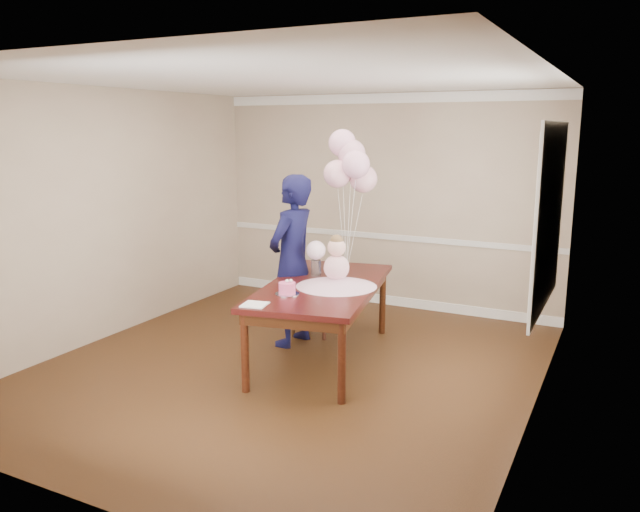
# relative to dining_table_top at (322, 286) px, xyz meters

# --- Properties ---
(floor) EXTENTS (4.50, 5.00, 0.00)m
(floor) POSITION_rel_dining_table_top_xyz_m (-0.19, -0.36, -0.75)
(floor) COLOR black
(floor) RESTS_ON ground
(ceiling) EXTENTS (4.50, 5.00, 0.02)m
(ceiling) POSITION_rel_dining_table_top_xyz_m (-0.19, -0.36, 1.95)
(ceiling) COLOR white
(ceiling) RESTS_ON wall_back
(wall_back) EXTENTS (4.50, 0.02, 2.70)m
(wall_back) POSITION_rel_dining_table_top_xyz_m (-0.19, 2.14, 0.60)
(wall_back) COLOR tan
(wall_back) RESTS_ON floor
(wall_front) EXTENTS (4.50, 0.02, 2.70)m
(wall_front) POSITION_rel_dining_table_top_xyz_m (-0.19, -2.86, 0.60)
(wall_front) COLOR tan
(wall_front) RESTS_ON floor
(wall_left) EXTENTS (0.02, 5.00, 2.70)m
(wall_left) POSITION_rel_dining_table_top_xyz_m (-2.44, -0.36, 0.60)
(wall_left) COLOR tan
(wall_left) RESTS_ON floor
(wall_right) EXTENTS (0.02, 5.00, 2.70)m
(wall_right) POSITION_rel_dining_table_top_xyz_m (2.06, -0.36, 0.60)
(wall_right) COLOR tan
(wall_right) RESTS_ON floor
(chair_rail_trim) EXTENTS (4.50, 0.02, 0.07)m
(chair_rail_trim) POSITION_rel_dining_table_top_xyz_m (-0.19, 2.13, 0.15)
(chair_rail_trim) COLOR silver
(chair_rail_trim) RESTS_ON wall_back
(crown_molding) EXTENTS (4.50, 0.02, 0.12)m
(crown_molding) POSITION_rel_dining_table_top_xyz_m (-0.19, 2.13, 1.88)
(crown_molding) COLOR white
(crown_molding) RESTS_ON wall_back
(baseboard_trim) EXTENTS (4.50, 0.02, 0.12)m
(baseboard_trim) POSITION_rel_dining_table_top_xyz_m (-0.19, 2.13, -0.69)
(baseboard_trim) COLOR white
(baseboard_trim) RESTS_ON floor
(window_frame) EXTENTS (0.02, 1.66, 1.56)m
(window_frame) POSITION_rel_dining_table_top_xyz_m (2.04, 0.14, 0.80)
(window_frame) COLOR white
(window_frame) RESTS_ON wall_right
(window_blinds) EXTENTS (0.01, 1.50, 1.40)m
(window_blinds) POSITION_rel_dining_table_top_xyz_m (2.02, 0.14, 0.80)
(window_blinds) COLOR silver
(window_blinds) RESTS_ON wall_right
(dining_table_top) EXTENTS (1.40, 2.22, 0.05)m
(dining_table_top) POSITION_rel_dining_table_top_xyz_m (0.00, 0.00, 0.00)
(dining_table_top) COLOR black
(dining_table_top) RESTS_ON table_leg_fl
(table_apron) EXTENTS (1.28, 2.10, 0.10)m
(table_apron) POSITION_rel_dining_table_top_xyz_m (0.00, 0.00, -0.08)
(table_apron) COLOR black
(table_apron) RESTS_ON table_leg_fl
(table_leg_fl) EXTENTS (0.08, 0.08, 0.72)m
(table_leg_fl) POSITION_rel_dining_table_top_xyz_m (-0.25, -1.01, -0.39)
(table_leg_fl) COLOR black
(table_leg_fl) RESTS_ON floor
(table_leg_fr) EXTENTS (0.08, 0.08, 0.72)m
(table_leg_fr) POSITION_rel_dining_table_top_xyz_m (0.60, -0.85, -0.39)
(table_leg_fr) COLOR black
(table_leg_fr) RESTS_ON floor
(table_leg_bl) EXTENTS (0.08, 0.08, 0.72)m
(table_leg_bl) POSITION_rel_dining_table_top_xyz_m (-0.60, 0.85, -0.39)
(table_leg_bl) COLOR black
(table_leg_bl) RESTS_ON floor
(table_leg_br) EXTENTS (0.08, 0.08, 0.72)m
(table_leg_br) POSITION_rel_dining_table_top_xyz_m (0.25, 1.01, -0.39)
(table_leg_br) COLOR black
(table_leg_br) RESTS_ON floor
(baby_skirt) EXTENTS (0.92, 0.92, 0.10)m
(baby_skirt) POSITION_rel_dining_table_top_xyz_m (0.16, -0.02, 0.08)
(baby_skirt) COLOR #DAA0BD
(baby_skirt) RESTS_ON dining_table_top
(baby_torso) EXTENTS (0.25, 0.25, 0.25)m
(baby_torso) POSITION_rel_dining_table_top_xyz_m (0.16, -0.02, 0.21)
(baby_torso) COLOR #EE96CB
(baby_torso) RESTS_ON baby_skirt
(baby_head) EXTENTS (0.18, 0.18, 0.18)m
(baby_head) POSITION_rel_dining_table_top_xyz_m (0.16, -0.02, 0.41)
(baby_head) COLOR beige
(baby_head) RESTS_ON baby_torso
(baby_hair) EXTENTS (0.12, 0.12, 0.12)m
(baby_hair) POSITION_rel_dining_table_top_xyz_m (0.16, -0.02, 0.47)
(baby_hair) COLOR brown
(baby_hair) RESTS_ON baby_head
(cake_platter) EXTENTS (0.27, 0.27, 0.01)m
(cake_platter) POSITION_rel_dining_table_top_xyz_m (-0.12, -0.50, 0.03)
(cake_platter) COLOR #BCBBC0
(cake_platter) RESTS_ON dining_table_top
(birthday_cake) EXTENTS (0.18, 0.18, 0.10)m
(birthday_cake) POSITION_rel_dining_table_top_xyz_m (-0.12, -0.50, 0.09)
(birthday_cake) COLOR #EB4A85
(birthday_cake) RESTS_ON cake_platter
(cake_flower_a) EXTENTS (0.03, 0.03, 0.03)m
(cake_flower_a) POSITION_rel_dining_table_top_xyz_m (-0.12, -0.50, 0.15)
(cake_flower_a) COLOR white
(cake_flower_a) RESTS_ON birthday_cake
(cake_flower_b) EXTENTS (0.03, 0.03, 0.03)m
(cake_flower_b) POSITION_rel_dining_table_top_xyz_m (-0.09, -0.47, 0.15)
(cake_flower_b) COLOR white
(cake_flower_b) RESTS_ON birthday_cake
(rose_vase_near) EXTENTS (0.12, 0.12, 0.17)m
(rose_vase_near) POSITION_rel_dining_table_top_xyz_m (-0.21, 0.28, 0.11)
(rose_vase_near) COLOR silver
(rose_vase_near) RESTS_ON dining_table_top
(roses_near) EXTENTS (0.20, 0.20, 0.20)m
(roses_near) POSITION_rel_dining_table_top_xyz_m (-0.21, 0.28, 0.29)
(roses_near) COLOR #F9D1E2
(roses_near) RESTS_ON rose_vase_near
(napkin) EXTENTS (0.24, 0.24, 0.01)m
(napkin) POSITION_rel_dining_table_top_xyz_m (-0.19, -0.93, 0.03)
(napkin) COLOR white
(napkin) RESTS_ON dining_table_top
(balloon_weight) EXTENTS (0.05, 0.05, 0.02)m
(balloon_weight) POSITION_rel_dining_table_top_xyz_m (-0.01, 0.58, 0.04)
(balloon_weight) COLOR white
(balloon_weight) RESTS_ON dining_table_top
(balloon_a) EXTENTS (0.29, 0.29, 0.29)m
(balloon_a) POSITION_rel_dining_table_top_xyz_m (-0.11, 0.56, 1.06)
(balloon_a) COLOR #F0AABC
(balloon_a) RESTS_ON balloon_ribbon_a
(balloon_b) EXTENTS (0.29, 0.29, 0.29)m
(balloon_b) POSITION_rel_dining_table_top_xyz_m (0.11, 0.55, 1.16)
(balloon_b) COLOR #EFA9CE
(balloon_b) RESTS_ON balloon_ribbon_b
(balloon_c) EXTENTS (0.29, 0.29, 0.29)m
(balloon_c) POSITION_rel_dining_table_top_xyz_m (-0.00, 0.68, 1.27)
(balloon_c) COLOR #DD9CB9
(balloon_c) RESTS_ON balloon_ribbon_c
(balloon_d) EXTENTS (0.29, 0.29, 0.29)m
(balloon_d) POSITION_rel_dining_table_top_xyz_m (-0.11, 0.68, 1.37)
(balloon_d) COLOR #EAA6C8
(balloon_d) RESTS_ON balloon_ribbon_d
(balloon_e) EXTENTS (0.29, 0.29, 0.29)m
(balloon_e) POSITION_rel_dining_table_top_xyz_m (0.13, 0.69, 1.01)
(balloon_e) COLOR #E4A1B1
(balloon_e) RESTS_ON balloon_ribbon_e
(balloon_ribbon_a) EXTENTS (0.09, 0.02, 0.86)m
(balloon_ribbon_a) POSITION_rel_dining_table_top_xyz_m (-0.06, 0.57, 0.47)
(balloon_ribbon_a) COLOR silver
(balloon_ribbon_a) RESTS_ON balloon_weight
(balloon_ribbon_b) EXTENTS (0.11, 0.04, 0.96)m
(balloon_ribbon_b) POSITION_rel_dining_table_top_xyz_m (0.05, 0.56, 0.52)
(balloon_ribbon_b) COLOR white
(balloon_ribbon_b) RESTS_ON balloon_weight
(balloon_ribbon_c) EXTENTS (0.01, 0.10, 1.07)m
(balloon_ribbon_c) POSITION_rel_dining_table_top_xyz_m (-0.00, 0.63, 0.57)
(balloon_ribbon_c) COLOR white
(balloon_ribbon_c) RESTS_ON balloon_weight
(balloon_ribbon_d) EXTENTS (0.10, 0.09, 1.17)m
(balloon_ribbon_d) POSITION_rel_dining_table_top_xyz_m (-0.06, 0.63, 0.62)
(balloon_ribbon_d) COLOR white
(balloon_ribbon_d) RESTS_ON balloon_weight
(balloon_ribbon_e) EXTENTS (0.13, 0.10, 0.80)m
(balloon_ribbon_e) POSITION_rel_dining_table_top_xyz_m (0.06, 0.63, 0.44)
(balloon_ribbon_e) COLOR white
(balloon_ribbon_e) RESTS_ON balloon_weight
(dining_chair_seat) EXTENTS (0.51, 0.51, 0.05)m
(dining_chair_seat) POSITION_rel_dining_table_top_xyz_m (-0.44, 0.66, -0.31)
(dining_chair_seat) COLOR #361F0E
(dining_chair_seat) RESTS_ON chair_leg_fl
(chair_leg_fl) EXTENTS (0.05, 0.05, 0.42)m
(chair_leg_fl) POSITION_rel_dining_table_top_xyz_m (-0.59, 0.45, -0.54)
(chair_leg_fl) COLOR #39200F
(chair_leg_fl) RESTS_ON floor
(chair_leg_fr) EXTENTS (0.05, 0.05, 0.42)m
(chair_leg_fr) POSITION_rel_dining_table_top_xyz_m (-0.24, 0.52, -0.54)
(chair_leg_fr) COLOR #33150E
(chair_leg_fr) RESTS_ON floor
(chair_leg_bl) EXTENTS (0.05, 0.05, 0.42)m
(chair_leg_bl) POSITION_rel_dining_table_top_xyz_m (-0.65, 0.80, -0.54)
(chair_leg_bl) COLOR #33130E
(chair_leg_bl) RESTS_ON floor
(chair_leg_br) EXTENTS (0.05, 0.05, 0.42)m
(chair_leg_br) POSITION_rel_dining_table_top_xyz_m (-0.30, 0.87, -0.54)
(chair_leg_br) COLOR #3D1A10
(chair_leg_br) RESTS_ON floor
(chair_back_post_l) EXTENTS (0.05, 0.05, 0.55)m
(chair_back_post_l) POSITION_rel_dining_table_top_xyz_m (-0.61, 0.45, -0.02)
(chair_back_post_l) COLOR #3D1410
(chair_back_post_l) RESTS_ON dining_chair_seat
(chair_back_post_r) EXTENTS (0.05, 0.05, 0.55)m
(chair_back_post_r) POSITION_rel_dining_table_top_xyz_m (-0.67, 0.80, -0.02)
(chair_back_post_r) COLOR #3C1610
(chair_back_post_r) RESTS_ON dining_chair_seat
(chair_slat_low) EXTENTS (0.10, 0.39, 0.05)m
(chair_slat_low) POSITION_rel_dining_table_top_xyz_m (-0.64, 0.62, -0.14)
(chair_slat_low) COLOR #3A1510
(chair_slat_low) RESTS_ON dining_chair_seat
(chair_slat_mid) EXTENTS (0.10, 0.39, 0.05)m
(chair_slat_mid) POSITION_rel_dining_table_top_xyz_m (-0.64, 0.62, 0.02)
(chair_slat_mid) COLOR #38120F
(chair_slat_mid) RESTS_ON dining_chair_seat
(chair_slat_top) EXTENTS (0.10, 0.39, 0.05)m
(chair_slat_top) POSITION_rel_dining_table_top_xyz_m (-0.64, 0.62, 0.18)
(chair_slat_top) COLOR #3C2110
(chair_slat_top) RESTS_ON dining_chair_seat
(woman) EXTENTS (0.50, 0.69, 1.81)m
(woman) POSITION_rel_dining_table_top_xyz_m (-0.49, 0.27, 0.16)
(woman) COLOR black
(woman) RESTS_ON floor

